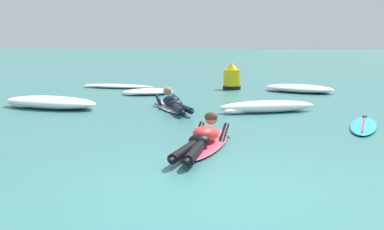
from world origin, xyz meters
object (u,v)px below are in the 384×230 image
(surfer_far, at_px, (173,104))
(channel_marker_buoy, at_px, (232,79))
(drifting_surfboard, at_px, (363,125))
(surfer_near, at_px, (203,140))

(surfer_far, height_order, channel_marker_buoy, channel_marker_buoy)
(drifting_surfboard, bearing_deg, channel_marker_buoy, 114.28)
(surfer_far, distance_m, drifting_surfboard, 4.43)
(surfer_near, distance_m, surfer_far, 4.09)
(surfer_near, distance_m, channel_marker_buoy, 8.64)
(surfer_near, bearing_deg, channel_marker_buoy, 90.09)
(drifting_surfboard, relative_size, channel_marker_buoy, 2.37)
(surfer_far, bearing_deg, drifting_surfboard, -22.86)
(surfer_near, height_order, drifting_surfboard, surfer_near)
(surfer_near, relative_size, surfer_far, 1.10)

